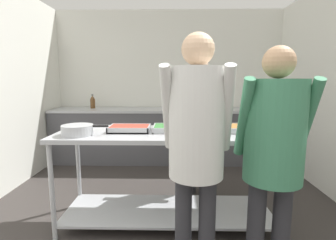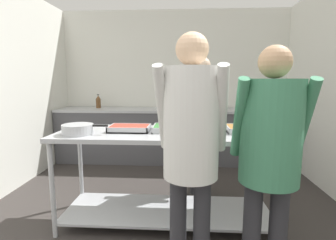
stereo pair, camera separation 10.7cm
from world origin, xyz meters
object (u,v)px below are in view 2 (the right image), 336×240
(plate_stack, at_px, (210,128))
(guest_serving_left, at_px, (270,144))
(water_bottle, at_px, (98,102))
(sauce_pan, at_px, (78,129))
(serving_tray_greens, at_px, (174,128))
(cook_behind_counter, at_px, (201,110))
(guest_serving_right, at_px, (191,136))
(serving_tray_vegetables, at_px, (130,128))
(serving_tray_roast, at_px, (250,129))

(plate_stack, xyz_separation_m, guest_serving_left, (0.31, -0.80, 0.05))
(guest_serving_left, height_order, water_bottle, guest_serving_left)
(sauce_pan, height_order, serving_tray_greens, sauce_pan)
(cook_behind_counter, bearing_deg, plate_stack, -85.15)
(plate_stack, distance_m, guest_serving_left, 0.86)
(guest_serving_right, height_order, water_bottle, guest_serving_right)
(plate_stack, xyz_separation_m, cook_behind_counter, (-0.05, 0.64, 0.10))
(serving_tray_vegetables, xyz_separation_m, water_bottle, (-1.00, 2.07, 0.08))
(serving_tray_greens, xyz_separation_m, serving_tray_roast, (0.74, 0.00, 0.00))
(serving_tray_vegetables, distance_m, water_bottle, 2.30)
(guest_serving_right, xyz_separation_m, cook_behind_counter, (0.15, 1.47, -0.00))
(serving_tray_roast, bearing_deg, serving_tray_greens, -179.82)
(water_bottle, bearing_deg, serving_tray_vegetables, -64.29)
(serving_tray_greens, relative_size, plate_stack, 1.65)
(guest_serving_right, bearing_deg, serving_tray_greens, 100.17)
(plate_stack, bearing_deg, sauce_pan, -170.01)
(sauce_pan, bearing_deg, serving_tray_roast, 7.52)
(serving_tray_roast, height_order, guest_serving_left, guest_serving_left)
(cook_behind_counter, bearing_deg, serving_tray_roast, -55.60)
(sauce_pan, xyz_separation_m, water_bottle, (-0.56, 2.26, 0.05))
(guest_serving_right, relative_size, water_bottle, 7.11)
(serving_tray_vegetables, bearing_deg, guest_serving_right, -54.28)
(serving_tray_roast, bearing_deg, cook_behind_counter, 124.40)
(water_bottle, bearing_deg, serving_tray_greens, -55.12)
(sauce_pan, relative_size, serving_tray_vegetables, 1.08)
(cook_behind_counter, distance_m, water_bottle, 2.23)
(serving_tray_vegetables, relative_size, guest_serving_left, 0.24)
(guest_serving_right, distance_m, cook_behind_counter, 1.48)
(serving_tray_vegetables, relative_size, water_bottle, 1.62)
(sauce_pan, xyz_separation_m, serving_tray_roast, (1.61, 0.21, -0.03))
(serving_tray_vegetables, height_order, guest_serving_right, guest_serving_right)
(plate_stack, distance_m, water_bottle, 2.72)
(plate_stack, xyz_separation_m, guest_serving_right, (-0.21, -0.83, 0.10))
(serving_tray_vegetables, bearing_deg, sauce_pan, -156.98)
(sauce_pan, height_order, water_bottle, water_bottle)
(guest_serving_right, bearing_deg, guest_serving_left, 3.86)
(sauce_pan, distance_m, water_bottle, 2.33)
(guest_serving_left, relative_size, cook_behind_counter, 0.97)
(plate_stack, bearing_deg, cook_behind_counter, 94.85)
(sauce_pan, relative_size, serving_tray_greens, 1.06)
(serving_tray_greens, distance_m, cook_behind_counter, 0.72)
(guest_serving_left, xyz_separation_m, cook_behind_counter, (-0.37, 1.44, 0.06))
(plate_stack, height_order, water_bottle, water_bottle)
(serving_tray_roast, height_order, cook_behind_counter, cook_behind_counter)
(serving_tray_vegetables, xyz_separation_m, plate_stack, (0.79, 0.03, 0.00))
(sauce_pan, height_order, serving_tray_roast, sauce_pan)
(sauce_pan, relative_size, guest_serving_left, 0.26)
(sauce_pan, height_order, cook_behind_counter, cook_behind_counter)
(serving_tray_vegetables, bearing_deg, serving_tray_greens, 3.08)
(plate_stack, relative_size, serving_tray_roast, 0.53)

